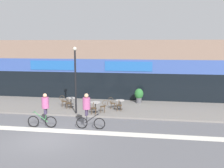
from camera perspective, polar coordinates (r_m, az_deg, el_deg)
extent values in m
plane|color=#5B5B60|center=(14.77, -14.29, -11.59)|extent=(120.00, 120.00, 0.00)
cube|color=slate|center=(21.31, -6.61, -4.89)|extent=(40.00, 5.50, 0.12)
cube|color=#7F6656|center=(25.42, -3.86, 3.40)|extent=(40.00, 4.00, 5.40)
cube|color=black|center=(23.70, -4.87, -0.36)|extent=(38.80, 0.10, 2.40)
cube|color=#334C93|center=(23.50, -4.92, 3.98)|extent=(39.20, 0.14, 1.20)
cube|color=#1E56A3|center=(24.50, -12.91, 3.99)|extent=(4.15, 0.08, 0.84)
cube|color=#1E56A3|center=(22.85, 3.57, 3.86)|extent=(4.15, 0.08, 0.84)
cube|color=silver|center=(16.02, -12.24, -9.87)|extent=(36.00, 0.70, 0.01)
cylinder|color=black|center=(21.02, -8.89, -4.93)|extent=(0.42, 0.42, 0.02)
cylinder|color=black|center=(20.94, -8.91, -4.01)|extent=(0.07, 0.07, 0.71)
cylinder|color=#ADA8A3|center=(20.86, -8.94, -3.02)|extent=(0.76, 0.76, 0.02)
cylinder|color=black|center=(19.29, -3.63, -6.08)|extent=(0.42, 0.42, 0.02)
cylinder|color=black|center=(19.20, -3.64, -5.08)|extent=(0.07, 0.07, 0.72)
cylinder|color=#ADA8A3|center=(19.12, -3.65, -4.00)|extent=(0.76, 0.76, 0.02)
cylinder|color=black|center=(20.10, 1.76, -5.46)|extent=(0.38, 0.38, 0.02)
cylinder|color=black|center=(20.02, 1.77, -4.55)|extent=(0.07, 0.07, 0.68)
cylinder|color=#ADA8A3|center=(19.94, 1.77, -3.56)|extent=(0.69, 0.69, 0.02)
cylinder|color=#4C3823|center=(20.41, -9.39, -4.13)|extent=(0.41, 0.41, 0.03)
cylinder|color=#4C3823|center=(20.64, -9.61, -4.63)|extent=(0.03, 0.03, 0.42)
cylinder|color=#4C3823|center=(20.54, -8.87, -4.68)|extent=(0.03, 0.03, 0.42)
cylinder|color=#4C3823|center=(20.38, -9.88, -4.81)|extent=(0.03, 0.03, 0.42)
cylinder|color=#4C3823|center=(20.29, -9.14, -4.85)|extent=(0.03, 0.03, 0.42)
torus|color=#4C3823|center=(20.20, -9.57, -3.51)|extent=(0.04, 0.41, 0.41)
cylinder|color=#4C3823|center=(20.29, -10.02, -3.86)|extent=(0.03, 0.03, 0.23)
cylinder|color=#4C3823|center=(20.17, -9.11, -3.91)|extent=(0.03, 0.03, 0.23)
cylinder|color=#4C3823|center=(21.09, -10.34, -3.73)|extent=(0.44, 0.44, 0.03)
cylinder|color=#4C3823|center=(21.24, -9.87, -4.25)|extent=(0.03, 0.03, 0.42)
cylinder|color=#4C3823|center=(20.98, -10.04, -4.42)|extent=(0.03, 0.03, 0.42)
cylinder|color=#4C3823|center=(21.31, -10.60, -4.23)|extent=(0.03, 0.03, 0.42)
cylinder|color=#4C3823|center=(21.04, -10.79, -4.40)|extent=(0.03, 0.03, 0.42)
torus|color=#4C3823|center=(21.08, -10.81, -3.03)|extent=(0.41, 0.07, 0.41)
cylinder|color=#4C3823|center=(21.27, -10.69, -3.29)|extent=(0.03, 0.03, 0.23)
cylinder|color=#4C3823|center=(20.94, -10.92, -3.48)|extent=(0.03, 0.03, 0.23)
cylinder|color=#4C3823|center=(18.67, -4.01, -5.25)|extent=(0.43, 0.43, 0.03)
cylinder|color=#4C3823|center=(18.88, -4.36, -5.80)|extent=(0.03, 0.03, 0.42)
cylinder|color=#4C3823|center=(18.83, -3.52, -5.82)|extent=(0.03, 0.03, 0.42)
cylinder|color=#4C3823|center=(18.61, -4.50, -6.01)|extent=(0.03, 0.03, 0.42)
cylinder|color=#4C3823|center=(18.57, -3.64, -6.04)|extent=(0.03, 0.03, 0.42)
torus|color=#4C3823|center=(18.44, -4.10, -4.58)|extent=(0.06, 0.41, 0.41)
cylinder|color=#4C3823|center=(18.50, -4.62, -4.98)|extent=(0.03, 0.03, 0.23)
cylinder|color=#4C3823|center=(18.45, -3.57, -5.01)|extent=(0.03, 0.03, 0.23)
cylinder|color=#4C3823|center=(19.08, -2.02, -4.92)|extent=(0.45, 0.45, 0.03)
cylinder|color=#4C3823|center=(19.00, -2.47, -5.68)|extent=(0.03, 0.03, 0.42)
cylinder|color=#4C3823|center=(19.27, -2.42, -5.47)|extent=(0.03, 0.03, 0.42)
cylinder|color=#4C3823|center=(18.99, -1.62, -5.69)|extent=(0.03, 0.03, 0.42)
cylinder|color=#4C3823|center=(19.26, -1.58, -5.48)|extent=(0.03, 0.03, 0.42)
torus|color=#4C3823|center=(19.01, -1.52, -4.16)|extent=(0.41, 0.08, 0.41)
cylinder|color=#4C3823|center=(18.87, -1.54, -4.67)|extent=(0.03, 0.03, 0.23)
cylinder|color=#4C3823|center=(19.21, -1.49, -4.44)|extent=(0.03, 0.03, 0.23)
cylinder|color=#4C3823|center=(19.47, 1.56, -4.64)|extent=(0.41, 0.41, 0.03)
cylinder|color=#4C3823|center=(19.67, 1.19, -5.18)|extent=(0.03, 0.03, 0.42)
cylinder|color=#4C3823|center=(19.64, 2.01, -5.20)|extent=(0.03, 0.03, 0.42)
cylinder|color=#4C3823|center=(19.40, 1.11, -5.37)|extent=(0.03, 0.03, 0.42)
cylinder|color=#4C3823|center=(19.37, 1.93, -5.40)|extent=(0.03, 0.03, 0.42)
torus|color=#4C3823|center=(19.24, 1.52, -4.00)|extent=(0.04, 0.41, 0.41)
cylinder|color=#4C3823|center=(19.29, 1.01, -4.38)|extent=(0.03, 0.03, 0.23)
cylinder|color=#4C3823|center=(19.26, 2.02, -4.41)|extent=(0.03, 0.03, 0.23)
cylinder|color=#4C3823|center=(20.07, 0.20, -4.23)|extent=(0.42, 0.42, 0.03)
cylinder|color=#4C3823|center=(20.25, 0.64, -4.77)|extent=(0.03, 0.03, 0.42)
cylinder|color=#4C3823|center=(19.97, 0.57, -4.96)|extent=(0.03, 0.03, 0.42)
cylinder|color=#4C3823|center=(20.27, -0.16, -4.75)|extent=(0.03, 0.03, 0.42)
cylinder|color=#4C3823|center=(20.00, -0.23, -4.94)|extent=(0.03, 0.03, 0.42)
torus|color=#4C3823|center=(20.03, -0.28, -3.49)|extent=(0.41, 0.05, 0.41)
cylinder|color=#4C3823|center=(20.22, -0.23, -3.76)|extent=(0.03, 0.03, 0.23)
cylinder|color=#4C3823|center=(19.89, -0.33, -3.97)|extent=(0.03, 0.03, 0.23)
cylinder|color=#4C4C51|center=(22.24, 5.86, -3.51)|extent=(0.46, 0.46, 0.47)
ellipsoid|color=#28662D|center=(22.13, 5.88, -2.12)|extent=(0.74, 0.74, 0.88)
cylinder|color=black|center=(18.64, -7.95, 0.40)|extent=(0.12, 0.12, 4.53)
sphere|color=beige|center=(18.45, -8.10, 7.62)|extent=(0.26, 0.26, 0.26)
torus|color=black|center=(15.83, -2.75, -8.60)|extent=(0.70, 0.08, 0.69)
torus|color=black|center=(16.04, -6.58, -8.41)|extent=(0.70, 0.08, 0.69)
cylinder|color=black|center=(15.83, -4.50, -7.50)|extent=(0.83, 0.07, 0.63)
cylinder|color=black|center=(15.91, -5.53, -7.63)|extent=(0.04, 0.04, 0.49)
cylinder|color=black|center=(15.68, -2.96, -6.53)|extent=(0.04, 0.48, 0.03)
cylinder|color=#382D47|center=(15.87, -5.49, -6.05)|extent=(0.16, 0.16, 0.38)
cylinder|color=#382D47|center=(15.71, -5.62, -6.21)|extent=(0.16, 0.16, 0.38)
cylinder|color=#A84C7F|center=(15.66, -5.58, -4.24)|extent=(0.46, 0.46, 0.69)
sphere|color=tan|center=(15.56, -5.61, -2.54)|extent=(0.26, 0.26, 0.26)
torus|color=black|center=(16.89, -16.74, -7.82)|extent=(0.71, 0.11, 0.71)
torus|color=black|center=(16.53, -13.16, -8.04)|extent=(0.71, 0.11, 0.71)
cylinder|color=#2D753D|center=(16.64, -15.19, -6.93)|extent=(0.85, 0.11, 0.64)
cylinder|color=#2D753D|center=(16.56, -14.21, -7.16)|extent=(0.04, 0.04, 0.50)
cylinder|color=#2D753D|center=(16.72, -16.65, -5.86)|extent=(0.06, 0.48, 0.03)
cylinder|color=#382D47|center=(16.37, -14.36, -5.79)|extent=(0.16, 0.16, 0.36)
cylinder|color=#382D47|center=(16.52, -14.17, -5.65)|extent=(0.16, 0.16, 0.36)
cylinder|color=#A84C7F|center=(16.33, -14.33, -3.99)|extent=(0.46, 0.46, 0.66)
sphere|color=tan|center=(16.24, -14.39, -2.42)|extent=(0.25, 0.25, 0.25)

